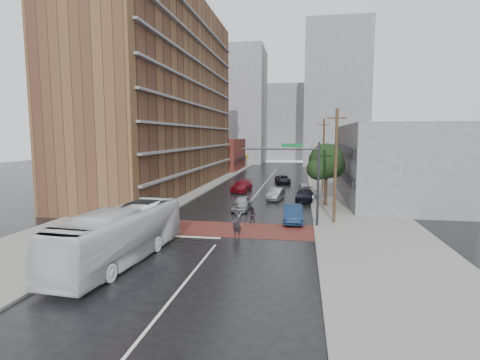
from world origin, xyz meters
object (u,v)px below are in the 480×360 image
Objects in this scene: car_travel_b at (276,194)px; car_travel_c at (242,186)px; pedestrian_b at (252,215)px; car_parked_mid at (305,195)px; transit_bus at (121,235)px; car_parked_near at (293,214)px; pedestrian_a at (237,224)px; car_parked_far at (305,188)px; suv_travel at (283,179)px; car_travel_a at (241,203)px.

car_travel_b is 8.03m from car_travel_c.
car_parked_mid is at bearing 87.42° from pedestrian_b.
transit_bus is 2.52× the size of car_parked_near.
car_travel_c is 19.24m from car_parked_near.
pedestrian_a is at bearing -129.56° from car_parked_near.
car_parked_mid reaches higher than car_travel_b.
pedestrian_a is 0.44× the size of car_travel_b.
car_travel_c is 8.62m from car_parked_far.
pedestrian_a is 6.85m from car_parked_near.
pedestrian_b is 0.31× the size of car_parked_near.
car_travel_a is at bearing -107.45° from suv_travel.
car_travel_b is 0.87× the size of car_parked_mid.
car_parked_near is at bearing -95.42° from car_parked_far.
suv_travel is 1.25× the size of car_parked_far.
car_parked_mid is at bearing -29.21° from car_travel_c.
suv_travel is (1.71, 32.85, -0.27)m from pedestrian_a.
transit_bus is at bearing -125.19° from pedestrian_a.
car_parked_far is (1.10, 18.27, -0.13)m from car_parked_near.
pedestrian_b is at bearing 88.69° from pedestrian_a.
car_parked_far is (3.47, -9.09, -0.01)m from suv_travel.
transit_bus is 40.50m from suv_travel.
transit_bus is 25.19m from car_travel_b.
car_travel_a is 9.41m from car_parked_mid.
car_parked_near reaches higher than car_parked_mid.
car_parked_far is (3.46, 6.70, -0.05)m from car_travel_b.
pedestrian_a is at bearing -104.28° from car_parked_far.
pedestrian_b reaches higher than suv_travel.
car_parked_mid is (5.18, 16.94, -0.22)m from pedestrian_a.
car_travel_a is at bearing -104.74° from car_travel_b.
car_parked_mid is (3.47, -15.92, 0.05)m from suv_travel.
pedestrian_a reaches higher than car_parked_far.
pedestrian_b is at bearing -71.00° from car_travel_c.
car_travel_b is at bearing -99.77° from suv_travel.
transit_bus is 13.19m from pedestrian_b.
suv_travel is at bearing 108.92° from car_parked_far.
car_travel_c is (-4.00, 18.72, 0.02)m from pedestrian_b.
pedestrian_a is 0.40× the size of car_parked_near.
car_travel_b is 0.91× the size of car_parked_near.
pedestrian_a is 4.54m from pedestrian_b.
pedestrian_b is at bearing -86.12° from car_travel_b.
car_travel_a reaches higher than car_travel_b.
pedestrian_b is 19.14m from car_travel_c.
car_parked_mid is at bearing 81.53° from car_parked_near.
car_parked_mid is (6.51, 6.79, -0.02)m from car_travel_a.
car_travel_b is 7.54m from car_parked_far.
car_travel_a is at bearing 136.36° from car_parked_near.
car_travel_b is 0.90× the size of suv_travel.
car_parked_far is at bearing 71.82° from car_travel_b.
car_travel_b is 11.80m from car_parked_near.
pedestrian_a is (6.03, 6.88, -0.72)m from transit_bus.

